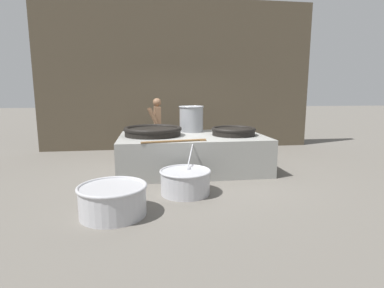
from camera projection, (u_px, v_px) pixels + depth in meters
name	position (u px, v px, depth m)	size (l,w,h in m)	color
ground_plane	(192.00, 169.00, 6.63)	(60.00, 60.00, 0.00)	#666059
back_wall	(179.00, 76.00, 8.92)	(8.13, 0.24, 4.36)	#4C4233
hearth_platform	(192.00, 153.00, 6.56)	(3.11, 1.91, 0.76)	gray
giant_wok_near	(153.00, 131.00, 6.46)	(1.25, 1.25, 0.19)	black
giant_wok_far	(233.00, 131.00, 6.52)	(0.96, 0.96, 0.17)	black
stock_pot	(191.00, 118.00, 7.09)	(0.60, 0.60, 0.61)	gray
stirring_paddle	(177.00, 141.00, 5.62)	(1.25, 0.27, 0.04)	brown
cook	(157.00, 125.00, 7.85)	(0.37, 0.57, 1.54)	brown
prep_bowl_vegetables	(185.00, 181.00, 5.01)	(0.86, 1.08, 0.75)	#B7B7BC
prep_bowl_meat	(113.00, 199.00, 4.12)	(0.95, 0.95, 0.43)	#B7B7BC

